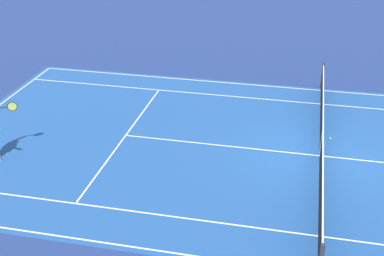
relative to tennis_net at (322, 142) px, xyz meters
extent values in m
plane|color=navy|center=(0.00, 0.00, -0.49)|extent=(60.00, 60.00, 0.00)
cube|color=#1E4C93|center=(0.00, 0.00, -0.49)|extent=(24.20, 11.40, 0.00)
cube|color=white|center=(0.00, -5.50, -0.49)|extent=(23.80, 0.05, 0.01)
cube|color=white|center=(0.00, -4.11, -0.49)|extent=(23.80, 0.05, 0.01)
cube|color=white|center=(0.00, 4.11, -0.49)|extent=(23.80, 0.05, 0.01)
cube|color=white|center=(6.40, 0.00, -0.49)|extent=(0.05, 8.22, 0.01)
cube|color=white|center=(0.00, 0.00, -0.49)|extent=(12.80, 0.05, 0.01)
cylinder|color=#2D2D33|center=(0.00, -5.80, 0.05)|extent=(0.10, 0.10, 1.08)
cube|color=black|center=(0.00, 0.00, -0.05)|extent=(0.02, 11.60, 0.88)
cube|color=white|center=(0.00, 0.00, 0.46)|extent=(0.04, 11.60, 0.06)
cube|color=white|center=(0.00, 0.00, -0.05)|extent=(0.04, 0.06, 0.88)
cylinder|color=#232326|center=(9.62, 1.88, 1.05)|extent=(0.26, 0.18, 0.04)
torus|color=#232326|center=(9.37, 1.73, 1.05)|extent=(0.28, 0.18, 0.31)
cylinder|color=#C6D84C|center=(9.37, 1.73, 1.05)|extent=(0.23, 0.14, 0.27)
sphere|color=#CCE01E|center=(-0.33, -1.21, -0.46)|extent=(0.07, 0.07, 0.07)
camera|label=1|loc=(0.75, 15.01, 7.69)|focal=49.67mm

